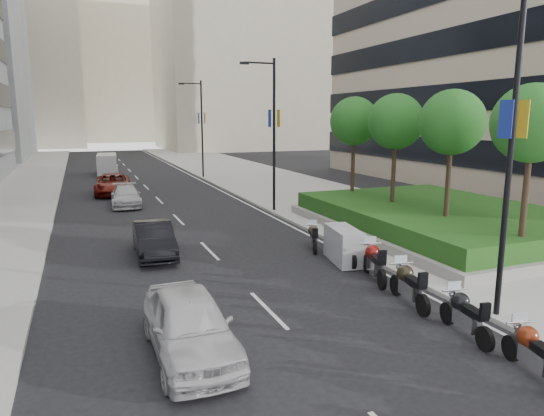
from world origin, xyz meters
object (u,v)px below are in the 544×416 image
motorcycle_2 (465,315)px  delivery_van (107,165)px  lamp_post_0 (507,140)px  motorcycle_4 (374,262)px  motorcycle_6 (313,237)px  car_d (113,184)px  motorcycle_5 (344,245)px  car_a (189,324)px  lamp_post_1 (272,128)px  motorcycle_3 (409,285)px  motorcycle_1 (533,352)px  car_b (154,240)px  car_c (126,196)px  lamp_post_2 (200,124)px

motorcycle_2 → delivery_van: (-6.56, 42.33, 0.35)m
lamp_post_0 → motorcycle_4: size_ratio=3.77×
motorcycle_6 → car_d: car_d is taller
motorcycle_5 → motorcycle_6: size_ratio=1.23×
motorcycle_4 → car_a: 7.79m
motorcycle_4 → delivery_van: bearing=27.3°
lamp_post_1 → car_a: lamp_post_1 is taller
car_a → motorcycle_3: bearing=5.9°
motorcycle_5 → motorcycle_1: bearing=-173.0°
motorcycle_1 → car_b: size_ratio=0.50×
lamp_post_0 → car_c: size_ratio=2.01×
motorcycle_1 → car_a: size_ratio=0.47×
motorcycle_4 → car_a: size_ratio=0.52×
motorcycle_6 → car_d: (-7.05, 19.42, 0.22)m
car_d → motorcycle_3: bearing=-71.1°
lamp_post_2 → motorcycle_5: size_ratio=3.74×
car_a → motorcycle_2: bearing=-13.3°
car_c → motorcycle_6: bearing=-61.6°
motorcycle_6 → car_b: car_b is taller
lamp_post_1 → motorcycle_2: (-1.51, -17.53, -4.47)m
car_a → motorcycle_5: bearing=36.1°
motorcycle_3 → car_a: (-6.88, -0.71, 0.15)m
motorcycle_1 → motorcycle_4: size_ratio=0.90×
motorcycle_1 → car_d: 31.43m
lamp_post_1 → lamp_post_2: bearing=90.0°
motorcycle_1 → car_c: size_ratio=0.48×
lamp_post_2 → motorcycle_2: 35.84m
motorcycle_2 → delivery_van: delivery_van is taller
motorcycle_3 → motorcycle_4: 2.33m
lamp_post_1 → lamp_post_2: size_ratio=1.00×
motorcycle_2 → car_b: (-6.45, 10.61, 0.11)m
lamp_post_0 → car_d: bearing=106.7°
motorcycle_3 → car_b: size_ratio=0.56×
car_c → delivery_van: size_ratio=0.91×
motorcycle_6 → car_d: 20.66m
motorcycle_4 → motorcycle_2: bearing=-166.6°
car_c → delivery_van: 19.20m
motorcycle_3 → delivery_van: (-6.55, 39.99, 0.31)m
motorcycle_1 → motorcycle_2: bearing=11.3°
lamp_post_1 → car_a: 18.49m
car_d → motorcycle_5: bearing=-67.3°
motorcycle_3 → delivery_van: bearing=19.2°
motorcycle_5 → motorcycle_6: (-0.23, 2.19, -0.15)m
motorcycle_5 → car_c: bearing=32.6°
lamp_post_2 → motorcycle_3: (-1.52, -33.19, -4.43)m
lamp_post_1 → motorcycle_1: 20.24m
car_b → car_d: bearing=93.6°
motorcycle_6 → car_c: size_ratio=0.43×
motorcycle_6 → car_a: car_a is taller
motorcycle_4 → motorcycle_5: bearing=14.8°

